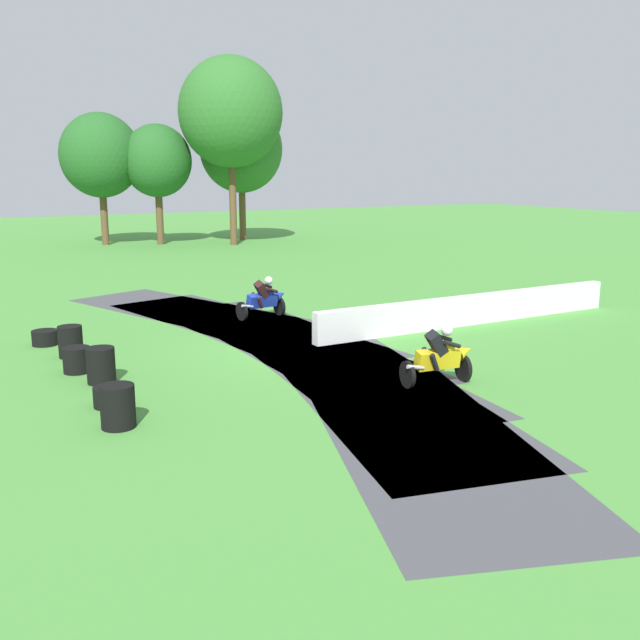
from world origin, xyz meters
name	(u,v)px	position (x,y,z in m)	size (l,w,h in m)	color
ground_plane	(305,347)	(0.00, 0.00, 0.00)	(120.00, 120.00, 0.00)	#4C933D
track_asphalt	(288,349)	(-0.49, -0.01, 0.00)	(6.50, 22.61, 0.01)	#47474C
safety_barrier	(473,310)	(5.82, 0.09, 0.45)	(0.30, 11.03, 0.90)	white
motorcycle_lead_yellow	(441,356)	(1.06, -4.42, 0.66)	(1.71, 0.88, 1.43)	black
motorcycle_chase_blue	(264,298)	(0.63, 3.97, 0.64)	(1.69, 0.94, 1.43)	black
tire_stack_near	(118,406)	(-5.75, -3.68, 0.40)	(0.63, 0.63, 0.80)	black
tire_stack_mid_a	(111,396)	(-5.60, -2.41, 0.20)	(0.68, 0.68, 0.40)	black
tire_stack_mid_b	(101,365)	(-5.43, -0.71, 0.40)	(0.62, 0.62, 0.80)	black
tire_stack_far	(77,360)	(-5.75, 0.42, 0.30)	(0.62, 0.62, 0.60)	black
tire_stack_extra_a	(71,342)	(-5.63, 1.91, 0.40)	(0.60, 0.60, 0.80)	black
tire_stack_extra_b	(45,338)	(-6.02, 3.56, 0.20)	(0.68, 0.68, 0.40)	black
tree_far_left	(241,149)	(9.92, 28.08, 5.93)	(5.41, 5.41, 8.79)	brown
tree_far_right	(100,156)	(1.12, 29.22, 5.45)	(4.89, 4.89, 8.04)	brown
tree_mid_rise	(231,112)	(8.15, 25.31, 8.00)	(6.29, 6.29, 11.32)	brown
tree_behind_barrier	(157,161)	(4.23, 27.85, 5.13)	(4.24, 4.24, 7.38)	brown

